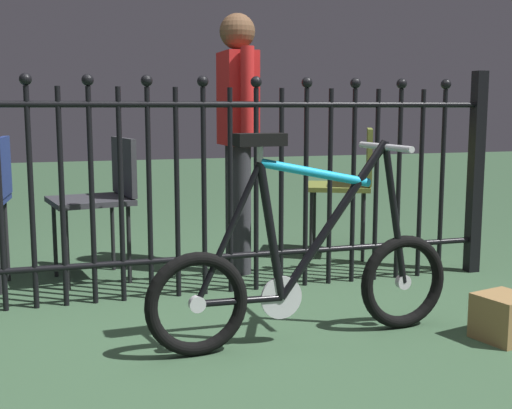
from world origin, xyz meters
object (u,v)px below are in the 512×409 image
at_px(bicycle, 306,274).
at_px(display_crate, 504,317).
at_px(chair_olive, 351,178).
at_px(person_visitor, 238,122).
at_px(chair_charcoal, 103,192).

relative_size(bicycle, display_crate, 6.55).
bearing_deg(chair_olive, display_crate, -92.50).
distance_m(bicycle, chair_olive, 1.70).
height_order(bicycle, display_crate, bicycle).
bearing_deg(person_visitor, chair_olive, 12.13).
bearing_deg(person_visitor, chair_charcoal, 176.30).
xyz_separation_m(chair_olive, display_crate, (-0.07, -1.67, -0.42)).
relative_size(chair_olive, person_visitor, 0.56).
xyz_separation_m(bicycle, chair_olive, (0.88, 1.44, 0.23)).
distance_m(chair_charcoal, chair_olive, 1.60).
relative_size(chair_charcoal, person_visitor, 0.53).
relative_size(bicycle, chair_olive, 1.62).
bearing_deg(chair_charcoal, bicycle, -61.29).
relative_size(bicycle, chair_charcoal, 1.70).
relative_size(chair_olive, display_crate, 4.03).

